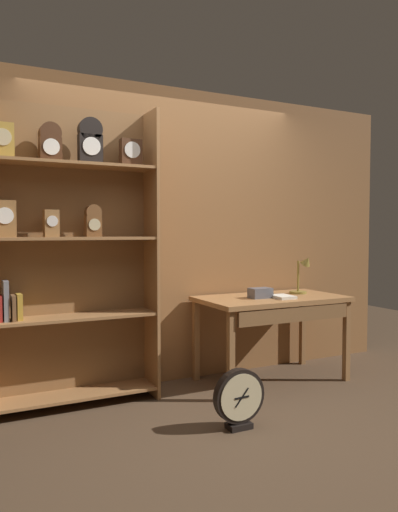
{
  "coord_description": "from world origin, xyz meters",
  "views": [
    {
      "loc": [
        -1.69,
        -2.74,
        1.33
      ],
      "look_at": [
        -0.01,
        0.63,
        1.15
      ],
      "focal_mm": 34.45,
      "sensor_mm": 36.0,
      "label": 1
    }
  ],
  "objects_px": {
    "workbench": "(273,306)",
    "toolbox_small": "(260,293)",
    "open_repair_manual": "(282,297)",
    "round_clock_large": "(239,398)",
    "bookshelf": "(67,247)",
    "desk_lamp": "(303,275)"
  },
  "relations": [
    {
      "from": "bookshelf",
      "to": "round_clock_large",
      "type": "distance_m",
      "value": 1.68
    },
    {
      "from": "bookshelf",
      "to": "toolbox_small",
      "type": "height_order",
      "value": "bookshelf"
    },
    {
      "from": "open_repair_manual",
      "to": "round_clock_large",
      "type": "bearing_deg",
      "value": -138.76
    },
    {
      "from": "workbench",
      "to": "round_clock_large",
      "type": "bearing_deg",
      "value": -136.61
    },
    {
      "from": "workbench",
      "to": "toolbox_small",
      "type": "relative_size",
      "value": 6.76
    },
    {
      "from": "desk_lamp",
      "to": "round_clock_large",
      "type": "distance_m",
      "value": 1.65
    },
    {
      "from": "bookshelf",
      "to": "open_repair_manual",
      "type": "relative_size",
      "value": 10.42
    },
    {
      "from": "desk_lamp",
      "to": "round_clock_large",
      "type": "bearing_deg",
      "value": -144.67
    },
    {
      "from": "workbench",
      "to": "open_repair_manual",
      "type": "distance_m",
      "value": 0.14
    },
    {
      "from": "round_clock_large",
      "to": "bookshelf",
      "type": "bearing_deg",
      "value": 134.45
    },
    {
      "from": "workbench",
      "to": "toolbox_small",
      "type": "xyz_separation_m",
      "value": [
        -0.14,
        -0.0,
        0.13
      ]
    },
    {
      "from": "desk_lamp",
      "to": "round_clock_large",
      "type": "height_order",
      "value": "desk_lamp"
    },
    {
      "from": "workbench",
      "to": "open_repair_manual",
      "type": "bearing_deg",
      "value": -76.13
    },
    {
      "from": "bookshelf",
      "to": "open_repair_manual",
      "type": "height_order",
      "value": "bookshelf"
    },
    {
      "from": "bookshelf",
      "to": "toolbox_small",
      "type": "xyz_separation_m",
      "value": [
        1.62,
        -0.18,
        -0.42
      ]
    },
    {
      "from": "bookshelf",
      "to": "desk_lamp",
      "type": "relative_size",
      "value": 6.31
    },
    {
      "from": "bookshelf",
      "to": "desk_lamp",
      "type": "distance_m",
      "value": 2.17
    },
    {
      "from": "bookshelf",
      "to": "round_clock_large",
      "type": "height_order",
      "value": "bookshelf"
    },
    {
      "from": "open_repair_manual",
      "to": "desk_lamp",
      "type": "bearing_deg",
      "value": 29.13
    },
    {
      "from": "desk_lamp",
      "to": "toolbox_small",
      "type": "distance_m",
      "value": 0.55
    },
    {
      "from": "toolbox_small",
      "to": "desk_lamp",
      "type": "bearing_deg",
      "value": 8.83
    },
    {
      "from": "workbench",
      "to": "toolbox_small",
      "type": "bearing_deg",
      "value": -178.32
    }
  ]
}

